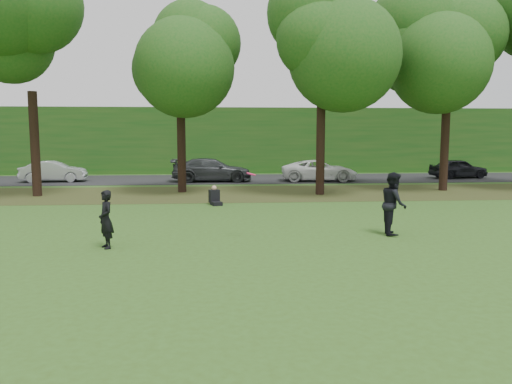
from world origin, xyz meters
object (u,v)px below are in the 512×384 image
player_left (106,219)px  frisbee (251,174)px  player_right (394,204)px  seated_person (215,198)px

player_left → frisbee: size_ratio=4.13×
player_left → frisbee: (3.96, 0.73, 1.14)m
frisbee → player_left: bearing=-169.5°
player_right → seated_person: (-5.44, 6.84, -0.65)m
seated_person → frisbee: bearing=-99.8°
player_right → frisbee: frisbee is taller
player_left → player_right: player_right is taller
frisbee → player_right: bearing=5.5°
player_left → seated_person: bearing=130.3°
player_right → seated_person: 8.76m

